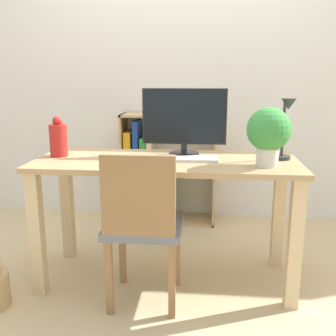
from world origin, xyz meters
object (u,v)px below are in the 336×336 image
(monitor, at_px, (184,119))
(bookshelf, at_px, (154,177))
(potted_plant, at_px, (269,132))
(vase, at_px, (58,139))
(keyboard, at_px, (185,159))
(chair, at_px, (143,223))
(desk_lamp, at_px, (286,123))

(monitor, height_order, bookshelf, monitor)
(potted_plant, bearing_deg, monitor, 150.90)
(monitor, height_order, vase, monitor)
(keyboard, bearing_deg, potted_plant, -14.11)
(monitor, distance_m, bookshelf, 1.06)
(chair, height_order, bookshelf, bookshelf)
(monitor, xyz_separation_m, potted_plant, (0.45, -0.25, -0.03))
(desk_lamp, bearing_deg, potted_plant, -130.59)
(monitor, relative_size, bookshelf, 0.55)
(potted_plant, xyz_separation_m, bookshelf, (-0.75, 1.09, -0.55))
(monitor, bearing_deg, potted_plant, -29.10)
(desk_lamp, relative_size, chair, 0.41)
(vase, height_order, potted_plant, potted_plant)
(potted_plant, bearing_deg, bookshelf, 124.56)
(desk_lamp, relative_size, bookshelf, 0.39)
(chair, bearing_deg, vase, 144.78)
(bookshelf, bearing_deg, potted_plant, -55.44)
(keyboard, distance_m, desk_lamp, 0.58)
(vase, height_order, chair, vase)
(chair, bearing_deg, desk_lamp, 18.23)
(monitor, relative_size, desk_lamp, 1.43)
(keyboard, relative_size, chair, 0.43)
(monitor, distance_m, potted_plant, 0.52)
(potted_plant, relative_size, chair, 0.36)
(desk_lamp, relative_size, potted_plant, 1.13)
(keyboard, xyz_separation_m, bookshelf, (-0.32, 0.98, -0.37))
(desk_lamp, distance_m, bookshelf, 1.42)
(keyboard, relative_size, potted_plant, 1.19)
(monitor, bearing_deg, bookshelf, 109.56)
(monitor, distance_m, vase, 0.75)
(desk_lamp, bearing_deg, vase, 179.32)
(potted_plant, bearing_deg, keyboard, 165.89)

